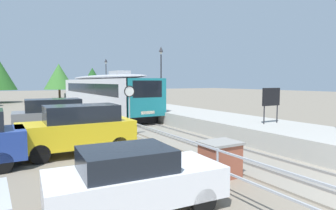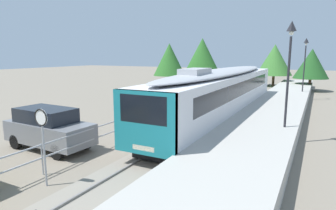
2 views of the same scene
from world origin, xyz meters
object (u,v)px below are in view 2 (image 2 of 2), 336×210
Objects in this scene: platform_lamp_far_end at (305,55)px; speed_limit_sign at (42,128)px; parked_suv_grey at (49,128)px; commuter_train at (223,90)px; platform_lamp_mid_platform at (290,54)px.

speed_limit_sign is (-6.93, -25.70, -2.50)m from platform_lamp_far_end.
commuter_train is at bearing 60.81° from parked_suv_grey.
platform_lamp_mid_platform is 16.48m from platform_lamp_far_end.
speed_limit_sign is at bearing -126.94° from platform_lamp_mid_platform.
platform_lamp_mid_platform is (4.55, -3.84, 2.47)m from commuter_train.
platform_lamp_far_end is 26.74m from speed_limit_sign.
platform_lamp_far_end is at bearing 70.23° from commuter_train.
commuter_train is 6.44m from platform_lamp_mid_platform.
commuter_train is at bearing 79.65° from speed_limit_sign.
platform_lamp_mid_platform and platform_lamp_far_end have the same top height.
platform_lamp_mid_platform is at bearing 31.61° from parked_suv_grey.
platform_lamp_far_end reaches higher than parked_suv_grey.
platform_lamp_far_end is (0.00, 16.48, 0.00)m from platform_lamp_mid_platform.
platform_lamp_mid_platform reaches higher than commuter_train.
commuter_train is 7.46× the size of speed_limit_sign.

